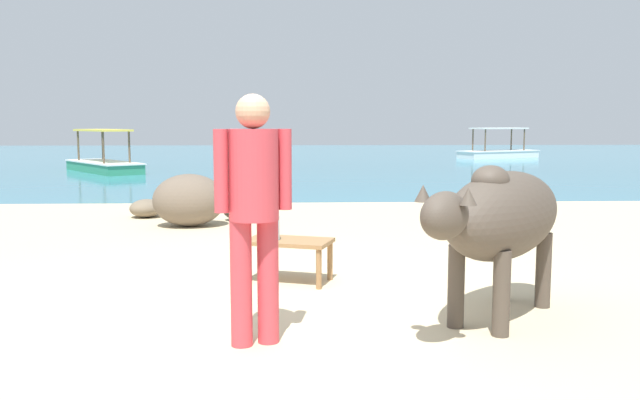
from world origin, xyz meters
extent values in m
cube|color=#CCB78E|center=(0.00, 0.00, 0.02)|extent=(18.00, 14.00, 0.04)
cube|color=teal|center=(0.00, 22.00, 0.00)|extent=(60.00, 36.00, 0.03)
cylinder|color=#4C4238|center=(1.60, -0.67, 0.33)|extent=(0.12, 0.12, 0.59)
cylinder|color=#4C4238|center=(1.34, -0.47, 0.33)|extent=(0.12, 0.12, 0.59)
cylinder|color=#4C4238|center=(2.15, 0.02, 0.33)|extent=(0.12, 0.12, 0.59)
cylinder|color=#4C4238|center=(1.89, 0.22, 0.33)|extent=(0.12, 0.12, 0.59)
ellipsoid|color=#4C4238|center=(1.75, -0.22, 0.81)|extent=(1.47, 1.63, 0.64)
ellipsoid|color=#4C4238|center=(1.13, -1.00, 0.91)|extent=(0.47, 0.50, 0.30)
cone|color=#4C4238|center=(1.24, -1.10, 1.04)|extent=(0.15, 0.15, 0.11)
cone|color=#4C4238|center=(1.01, -0.91, 1.04)|extent=(0.15, 0.15, 0.11)
ellipsoid|color=#4C4238|center=(1.57, -0.44, 1.08)|extent=(0.39, 0.40, 0.21)
cube|color=olive|center=(0.16, 0.94, 0.41)|extent=(0.86, 0.66, 0.04)
cylinder|color=olive|center=(0.54, 1.00, 0.22)|extent=(0.05, 0.05, 0.35)
cylinder|color=olive|center=(0.42, 0.66, 0.22)|extent=(0.05, 0.05, 0.35)
cylinder|color=olive|center=(-0.11, 1.22, 0.22)|extent=(0.05, 0.05, 0.35)
cylinder|color=olive|center=(-0.22, 0.87, 0.22)|extent=(0.05, 0.05, 0.35)
cylinder|color=#A3C6D1|center=(0.04, 0.92, 0.54)|extent=(0.07, 0.07, 0.22)
cylinder|color=#A3C6D1|center=(0.04, 0.92, 0.68)|extent=(0.03, 0.03, 0.06)
cylinder|color=red|center=(0.04, 0.92, 0.72)|extent=(0.03, 0.03, 0.02)
cylinder|color=#CC3D47|center=(-0.14, -0.80, 0.45)|extent=(0.14, 0.14, 0.82)
cylinder|color=#CC3D47|center=(0.03, -0.74, 0.45)|extent=(0.14, 0.14, 0.82)
cylinder|color=#CC3D47|center=(-0.05, -0.77, 1.15)|extent=(0.32, 0.32, 0.58)
cylinder|color=#CC3D47|center=(-0.25, -0.84, 1.18)|extent=(0.09, 0.09, 0.52)
cylinder|color=#CC3D47|center=(0.15, -0.70, 1.18)|extent=(0.09, 0.09, 0.52)
sphere|color=tan|center=(-0.05, -0.77, 1.55)|extent=(0.22, 0.22, 0.22)
ellipsoid|color=#756651|center=(-2.06, 5.21, 0.18)|extent=(0.67, 0.69, 0.28)
ellipsoid|color=#6B5B4C|center=(-1.26, 4.28, 0.41)|extent=(1.09, 0.88, 0.74)
ellipsoid|color=brown|center=(-0.58, 4.84, 0.18)|extent=(0.58, 0.45, 0.28)
cube|color=#338E66|center=(-5.55, 15.31, 0.16)|extent=(3.00, 3.56, 0.28)
cube|color=white|center=(-5.55, 15.31, 0.32)|extent=(3.09, 3.65, 0.04)
cylinder|color=brown|center=(-6.49, 15.96, 0.77)|extent=(0.06, 0.06, 0.95)
cylinder|color=brown|center=(-5.87, 16.41, 0.77)|extent=(0.06, 0.06, 0.95)
cylinder|color=brown|center=(-5.23, 14.21, 0.77)|extent=(0.06, 0.06, 0.95)
cylinder|color=brown|center=(-4.60, 14.66, 0.77)|extent=(0.06, 0.06, 0.95)
cube|color=#EFD14C|center=(-5.55, 15.31, 1.28)|extent=(2.23, 2.59, 0.06)
cube|color=white|center=(8.95, 22.94, 0.16)|extent=(3.73, 2.53, 0.28)
cube|color=white|center=(8.95, 22.94, 0.32)|extent=(3.81, 2.61, 0.04)
cylinder|color=brown|center=(8.14, 22.14, 0.77)|extent=(0.06, 0.06, 0.95)
cylinder|color=brown|center=(7.81, 22.83, 0.77)|extent=(0.06, 0.06, 0.95)
cylinder|color=brown|center=(10.09, 23.06, 0.77)|extent=(0.06, 0.06, 0.95)
cylinder|color=brown|center=(9.76, 23.75, 0.77)|extent=(0.06, 0.06, 0.95)
cube|color=silver|center=(8.95, 22.94, 1.28)|extent=(2.68, 1.92, 0.06)
camera|label=1|loc=(0.20, -4.98, 1.47)|focal=37.16mm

